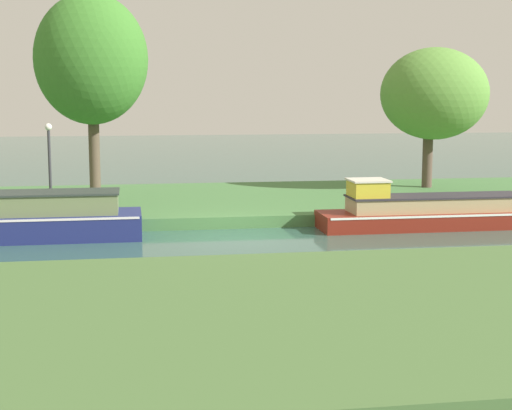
# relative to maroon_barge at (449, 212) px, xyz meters

# --- Properties ---
(ground_plane) EXTENTS (120.00, 120.00, 0.00)m
(ground_plane) POSITION_rel_maroon_barge_xyz_m (-7.23, -1.20, -0.51)
(ground_plane) COLOR #32584D
(riverbank_far) EXTENTS (72.00, 10.00, 0.40)m
(riverbank_far) POSITION_rel_maroon_barge_xyz_m (-7.23, 5.80, -0.31)
(riverbank_far) COLOR #45743E
(riverbank_far) RESTS_ON ground_plane
(riverbank_near) EXTENTS (72.00, 10.00, 0.40)m
(riverbank_near) POSITION_rel_maroon_barge_xyz_m (-7.23, -10.20, -0.31)
(riverbank_near) COLOR #466735
(riverbank_near) RESTS_ON ground_plane
(maroon_barge) EXTENTS (9.42, 1.86, 1.66)m
(maroon_barge) POSITION_rel_maroon_barge_xyz_m (0.00, 0.00, 0.00)
(maroon_barge) COLOR maroon
(maroon_barge) RESTS_ON ground_plane
(navy_narrowboat) EXTENTS (6.39, 2.08, 1.46)m
(navy_narrowboat) POSITION_rel_maroon_barge_xyz_m (-13.32, -0.00, 0.13)
(navy_narrowboat) COLOR navy
(navy_narrowboat) RESTS_ON ground_plane
(willow_tree_left) EXTENTS (4.10, 3.59, 7.64)m
(willow_tree_left) POSITION_rel_maroon_barge_xyz_m (-11.81, 4.87, 5.14)
(willow_tree_left) COLOR brown
(willow_tree_left) RESTS_ON riverbank_far
(willow_tree_centre) EXTENTS (4.61, 3.87, 5.95)m
(willow_tree_centre) POSITION_rel_maroon_barge_xyz_m (2.21, 7.08, 3.90)
(willow_tree_centre) COLOR brown
(willow_tree_centre) RESTS_ON riverbank_far
(lamp_post) EXTENTS (0.24, 0.24, 3.05)m
(lamp_post) POSITION_rel_maroon_barge_xyz_m (-13.18, 2.57, 1.80)
(lamp_post) COLOR #333338
(lamp_post) RESTS_ON riverbank_far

